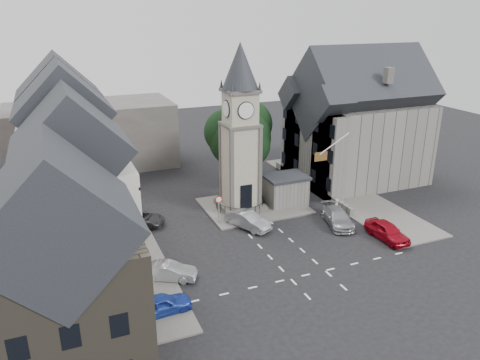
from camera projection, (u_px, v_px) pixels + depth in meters
name	position (u px, v px, depth m)	size (l,w,h in m)	color
ground	(276.00, 243.00, 40.22)	(120.00, 120.00, 0.00)	black
pavement_west	(117.00, 238.00, 40.93)	(6.00, 30.00, 0.14)	#595651
pavement_east	(341.00, 192.00, 51.44)	(6.00, 26.00, 0.14)	#595651
central_island	(254.00, 206.00, 47.68)	(10.00, 8.00, 0.16)	#595651
road_markings	(308.00, 275.00, 35.44)	(20.00, 8.00, 0.01)	silver
clock_tower	(240.00, 130.00, 44.38)	(4.86, 4.86, 16.25)	#4C4944
stone_shelter	(285.00, 190.00, 47.92)	(4.30, 3.30, 3.08)	slate
town_tree	(240.00, 129.00, 49.84)	(7.20, 7.20, 10.80)	black
warning_sign_post	(219.00, 204.00, 43.10)	(0.70, 0.19, 2.85)	black
terrace_pink	(65.00, 142.00, 46.31)	(8.10, 7.60, 12.80)	pink
terrace_cream	(70.00, 165.00, 39.36)	(8.10, 7.60, 12.80)	beige
terrace_tudor	(79.00, 204.00, 32.55)	(8.10, 7.60, 12.00)	silver
building_sw_stone	(64.00, 285.00, 24.48)	(8.60, 7.60, 10.40)	#463F34
backdrop_west	(92.00, 136.00, 58.87)	(20.00, 10.00, 8.00)	#4C4944
east_building	(357.00, 128.00, 53.22)	(14.40, 11.40, 12.60)	slate
east_boundary_wall	(310.00, 186.00, 52.05)	(0.40, 16.00, 0.90)	slate
flagpole	(334.00, 144.00, 44.16)	(3.68, 0.10, 2.74)	white
car_west_blue	(161.00, 304.00, 30.69)	(1.64, 4.08, 1.39)	#1C379F
car_west_silver	(169.00, 272.00, 34.61)	(1.41, 4.05, 1.33)	#95989C
car_west_grey	(140.00, 219.00, 43.32)	(2.18, 4.73, 1.31)	#292A2C
car_island_silver	(248.00, 220.00, 42.85)	(1.59, 4.55, 1.50)	#919399
car_island_east	(337.00, 217.00, 43.53)	(2.06, 5.06, 1.47)	#929499
car_east_red	(387.00, 231.00, 40.69)	(1.84, 4.58, 1.56)	maroon
pedestrian	(336.00, 208.00, 45.37)	(0.61, 0.40, 1.68)	#B3A394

